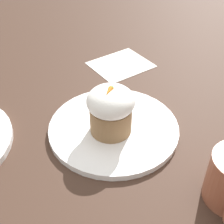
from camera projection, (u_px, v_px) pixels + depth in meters
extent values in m
plane|color=#3D281E|center=(114.00, 130.00, 0.64)|extent=(4.00, 4.00, 0.00)
cylinder|color=white|center=(114.00, 128.00, 0.63)|extent=(0.26, 0.26, 0.01)
cylinder|color=olive|center=(112.00, 119.00, 0.60)|extent=(0.08, 0.08, 0.05)
ellipsoid|color=white|center=(112.00, 102.00, 0.57)|extent=(0.09, 0.09, 0.06)
cone|color=orange|center=(110.00, 92.00, 0.55)|extent=(0.02, 0.01, 0.01)
sphere|color=green|center=(112.00, 89.00, 0.56)|extent=(0.01, 0.01, 0.01)
cube|color=#B7B7BC|center=(119.00, 108.00, 0.67)|extent=(0.08, 0.01, 0.00)
ellipsoid|color=#B7B7BC|center=(109.00, 122.00, 0.63)|extent=(0.05, 0.04, 0.01)
cube|color=white|center=(121.00, 64.00, 0.84)|extent=(0.19, 0.19, 0.00)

